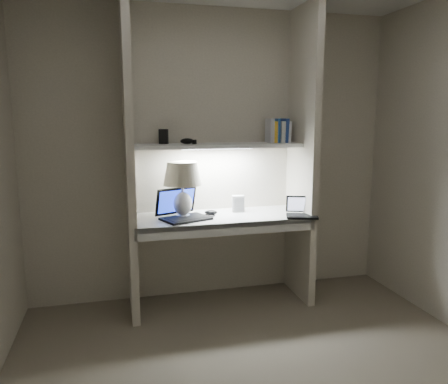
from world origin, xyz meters
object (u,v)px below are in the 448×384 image
object	(u,v)px
speaker	(238,204)
laptop_netbook	(302,212)
laptop_main	(182,212)
book_row	(278,131)
table_lamp	(182,180)

from	to	relation	value
speaker	laptop_netbook	bearing A→B (deg)	-25.42
laptop_netbook	laptop_main	bearing A→B (deg)	-170.80
laptop_main	book_row	distance (m)	1.10
speaker	book_row	xyz separation A→B (m)	(0.37, 0.03, 0.62)
laptop_netbook	speaker	bearing A→B (deg)	166.21
laptop_netbook	book_row	world-z (taller)	book_row
laptop_netbook	speaker	xyz separation A→B (m)	(-0.46, 0.30, 0.03)
table_lamp	speaker	world-z (taller)	table_lamp
laptop_netbook	book_row	size ratio (longest dim) A/B	1.48
table_lamp	laptop_netbook	size ratio (longest dim) A/B	1.48
laptop_main	laptop_netbook	world-z (taller)	laptop_main
table_lamp	book_row	size ratio (longest dim) A/B	2.20
laptop_main	book_row	size ratio (longest dim) A/B	2.19
laptop_main	laptop_netbook	xyz separation A→B (m)	(0.98, -0.17, -0.02)
table_lamp	laptop_main	distance (m)	0.26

